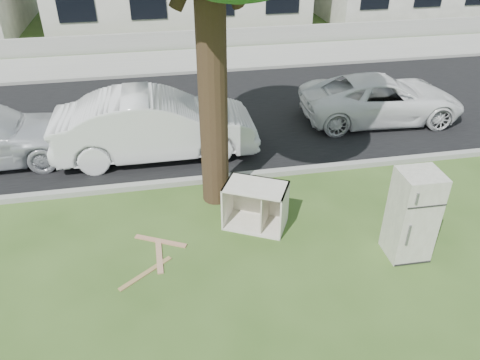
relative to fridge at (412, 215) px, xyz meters
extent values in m
plane|color=#334F1C|center=(-2.60, 0.53, -0.82)|extent=(120.00, 120.00, 0.00)
cube|color=black|center=(-2.60, 6.53, -0.81)|extent=(120.00, 7.00, 0.01)
cube|color=gray|center=(-2.60, 2.98, -0.82)|extent=(120.00, 0.18, 0.12)
cube|color=gray|center=(-2.60, 10.08, -0.82)|extent=(120.00, 0.18, 0.12)
cube|color=gray|center=(-2.60, 11.53, -0.81)|extent=(120.00, 2.80, 0.01)
cube|color=gray|center=(-2.60, 13.13, -0.47)|extent=(120.00, 0.15, 0.70)
cylinder|color=black|center=(-3.00, 2.33, 1.78)|extent=(0.54, 0.54, 5.20)
cube|color=silver|center=(0.00, 0.00, 0.00)|extent=(0.68, 0.64, 1.63)
cube|color=white|center=(-2.40, 1.28, -0.38)|extent=(1.32, 1.14, 0.88)
cube|color=#987A49|center=(-4.48, 0.31, -0.81)|extent=(0.90, 0.70, 0.02)
cube|color=tan|center=(-4.20, 1.10, -0.80)|extent=(0.93, 0.54, 0.02)
cube|color=tan|center=(-4.24, 0.70, -0.80)|extent=(0.11, 0.90, 0.02)
imported|color=silver|center=(-4.10, 4.46, -0.05)|extent=(4.68, 1.64, 1.54)
imported|color=white|center=(2.00, 5.35, -0.21)|extent=(4.47, 2.25, 1.21)
camera|label=1|loc=(-4.02, -5.67, 4.64)|focal=35.00mm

